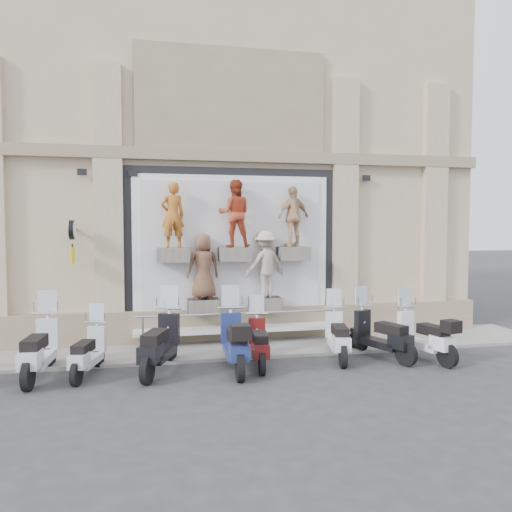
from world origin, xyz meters
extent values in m
plane|color=#2E2E31|center=(0.00, 0.00, 0.00)|extent=(90.00, 90.00, 0.00)
cube|color=gray|center=(0.00, 2.10, 0.04)|extent=(16.00, 2.20, 0.08)
cube|color=black|center=(0.00, 2.96, 2.40)|extent=(5.60, 0.10, 4.30)
cube|color=white|center=(0.00, 2.90, 2.40)|extent=(5.10, 0.06, 3.90)
cube|color=white|center=(0.00, 2.86, 2.40)|extent=(4.70, 0.04, 3.60)
cube|color=white|center=(0.00, 2.55, 0.42)|extent=(5.10, 0.75, 0.10)
cube|color=#28282B|center=(-1.55, 2.59, 2.33)|extent=(0.80, 0.50, 0.35)
imported|color=orange|center=(-1.55, 2.59, 3.31)|extent=(0.65, 0.49, 1.62)
cube|color=#28282B|center=(0.00, 2.59, 2.33)|extent=(0.80, 0.50, 0.35)
imported|color=#A03B22|center=(0.00, 2.59, 3.35)|extent=(0.92, 0.76, 1.71)
cube|color=#28282B|center=(1.55, 2.59, 2.33)|extent=(0.80, 0.50, 0.35)
imported|color=tan|center=(1.55, 2.59, 3.29)|extent=(1.00, 0.67, 1.58)
cube|color=#28282B|center=(-0.80, 2.59, 1.02)|extent=(0.80, 0.50, 0.35)
imported|color=brown|center=(-0.80, 2.59, 2.03)|extent=(0.87, 0.63, 1.66)
cube|color=#28282B|center=(0.80, 2.59, 1.02)|extent=(0.80, 0.50, 0.35)
imported|color=beige|center=(0.80, 2.59, 2.06)|extent=(1.26, 0.96, 1.72)
cube|color=black|center=(-3.90, 2.72, 2.95)|extent=(0.06, 0.56, 0.06)
cylinder|color=black|center=(-3.90, 2.45, 2.95)|extent=(0.10, 0.46, 0.46)
cube|color=yellow|center=(-3.90, 2.45, 2.35)|extent=(0.04, 0.50, 0.38)
camera|label=1|loc=(-2.10, -9.92, 3.04)|focal=35.00mm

